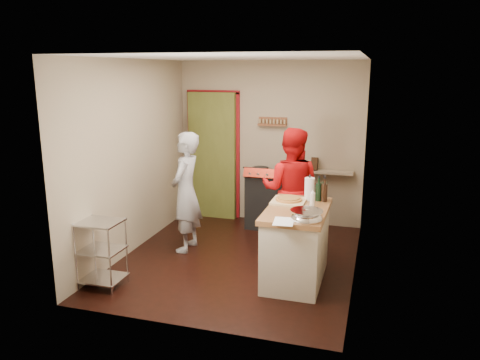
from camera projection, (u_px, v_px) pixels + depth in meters
name	position (u px, v px, depth m)	size (l,w,h in m)	color
floor	(238.00, 259.00, 6.22)	(3.50, 3.50, 0.00)	black
back_wall	(232.00, 151.00, 7.79)	(3.00, 0.44, 2.60)	gray
left_wall	(132.00, 157.00, 6.33)	(0.04, 3.50, 2.60)	gray
right_wall	(360.00, 171.00, 5.50)	(0.04, 3.50, 2.60)	gray
ceiling	(238.00, 57.00, 5.61)	(3.00, 3.50, 0.02)	white
stove	(267.00, 199.00, 7.43)	(0.60, 0.63, 1.00)	black
wire_shelving	(101.00, 250.00, 5.35)	(0.48, 0.40, 0.80)	silver
island	(296.00, 242.00, 5.52)	(0.69, 1.27, 1.20)	#B9B09E
person_stripe	(186.00, 192.00, 6.38)	(0.60, 0.40, 1.65)	#9E9EA2
person_red	(291.00, 190.00, 6.40)	(0.83, 0.65, 1.70)	red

